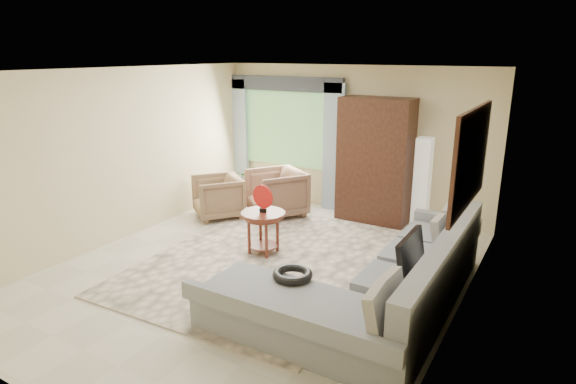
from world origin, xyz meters
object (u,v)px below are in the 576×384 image
Objects in this scene: armchair_right at (276,193)px; floor_lamp at (422,183)px; armchair_left at (218,197)px; tv_screen at (411,256)px; sectional_sofa at (383,290)px; armoire at (375,161)px; coffee_table at (263,232)px; potted_plant at (243,182)px.

floor_lamp is (2.35, 0.72, 0.34)m from armchair_right.
armchair_left is 3.47m from floor_lamp.
tv_screen is 2.98m from floor_lamp.
tv_screen is at bearing -1.39° from armchair_right.
sectional_sofa is 3.80× the size of armchair_right.
armoire is (2.39, 1.25, 0.68)m from armchair_left.
coffee_table is at bearing 161.07° from sectional_sofa.
sectional_sofa is 4.68× the size of tv_screen.
tv_screen is 5.28m from potted_plant.
armchair_left is at bearing -157.67° from floor_lamp.
potted_plant is 2.96m from armoire.
armoire is (0.82, 2.19, 0.72)m from coffee_table.
armoire is (-1.23, 2.90, 0.77)m from sectional_sofa.
sectional_sofa is 3.24m from armoire.
floor_lamp is (-0.70, 2.89, 0.03)m from tv_screen.
potted_plant is (-4.35, 2.95, -0.47)m from tv_screen.
tv_screen is 3.22m from armoire.
armchair_left reaches higher than coffee_table.
tv_screen is 0.35× the size of armoire.
armchair_left is 1.03m from armchair_right.
floor_lamp is (1.62, 2.25, 0.42)m from coffee_table.
coffee_table is 3.08m from potted_plant.
armchair_right reaches higher than potted_plant.
armchair_left is (-1.58, 0.94, 0.04)m from coffee_table.
sectional_sofa is 1.65× the size of armoire.
tv_screen is at bearing -76.39° from floor_lamp.
potted_plant is at bearing 145.86° from tv_screen.
tv_screen is 3.76m from armchair_right.
coffee_table reaches higher than potted_plant.
armchair_left is 1.64× the size of potted_plant.
armoire is (-1.50, 2.83, 0.33)m from tv_screen.
sectional_sofa is 3.98m from armchair_left.
armchair_right is 1.52m from potted_plant.
armchair_left is 2.79m from armoire.
coffee_table is 2.45m from armoire.
coffee_table is at bearing 164.62° from tv_screen.
floor_lamp reaches higher than sectional_sofa.
armchair_right is at bearing 141.23° from sectional_sofa.
sectional_sofa reaches higher than coffee_table.
coffee_table is 0.78× the size of armchair_left.
floor_lamp reaches higher than armchair_right.
armchair_left is (-3.63, 1.65, 0.08)m from sectional_sofa.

